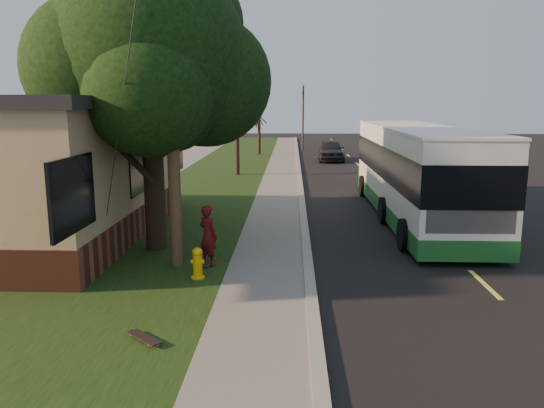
{
  "coord_description": "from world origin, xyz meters",
  "views": [
    {
      "loc": [
        -0.43,
        -11.72,
        4.1
      ],
      "look_at": [
        -0.94,
        1.78,
        1.5
      ],
      "focal_mm": 35.0,
      "sensor_mm": 36.0,
      "label": 1
    }
  ],
  "objects": [
    {
      "name": "distant_car",
      "position": [
        2.34,
        26.11,
        0.75
      ],
      "size": [
        1.86,
        4.43,
        1.5
      ],
      "primitive_type": "imported",
      "rotation": [
        0.0,
        0.0,
        -0.02
      ],
      "color": "black",
      "rests_on": "ground"
    },
    {
      "name": "curb",
      "position": [
        0.0,
        10.0,
        0.06
      ],
      "size": [
        0.25,
        80.0,
        0.12
      ],
      "primitive_type": "cube",
      "color": "gray",
      "rests_on": "ground"
    },
    {
      "name": "skateboard_main",
      "position": [
        -2.63,
        1.12,
        0.13
      ],
      "size": [
        0.33,
        0.82,
        0.07
      ],
      "color": "black",
      "rests_on": "grass_verge"
    },
    {
      "name": "skateboarder",
      "position": [
        -2.5,
        1.0,
        0.84
      ],
      "size": [
        0.67,
        0.64,
        1.54
      ],
      "primitive_type": "imported",
      "rotation": [
        0.0,
        0.0,
        2.48
      ],
      "color": "#490E0E",
      "rests_on": "grass_verge"
    },
    {
      "name": "leafy_tree",
      "position": [
        -4.17,
        2.65,
        5.17
      ],
      "size": [
        6.3,
        6.0,
        7.8
      ],
      "color": "black",
      "rests_on": "grass_verge"
    },
    {
      "name": "traffic_signal",
      "position": [
        0.5,
        34.0,
        3.16
      ],
      "size": [
        0.18,
        0.22,
        5.5
      ],
      "color": "#2D2D30",
      "rests_on": "ground"
    },
    {
      "name": "ground",
      "position": [
        0.0,
        0.0,
        0.0
      ],
      "size": [
        120.0,
        120.0,
        0.0
      ],
      "primitive_type": "plane",
      "color": "black",
      "rests_on": "ground"
    },
    {
      "name": "bare_tree_far",
      "position": [
        -3.0,
        30.0,
        2.0
      ],
      "size": [
        1.38,
        1.21,
        4.03
      ],
      "color": "black",
      "rests_on": "grass_verge"
    },
    {
      "name": "fire_hydrant",
      "position": [
        -2.6,
        0.0,
        0.43
      ],
      "size": [
        0.32,
        0.32,
        0.74
      ],
      "color": "yellow",
      "rests_on": "grass_verge"
    },
    {
      "name": "bare_tree_near",
      "position": [
        -3.5,
        18.0,
        2.15
      ],
      "size": [
        1.38,
        1.21,
        4.31
      ],
      "color": "black",
      "rests_on": "grass_verge"
    },
    {
      "name": "grass_verge",
      "position": [
        -4.5,
        10.0,
        0.04
      ],
      "size": [
        5.0,
        80.0,
        0.07
      ],
      "primitive_type": "cube",
      "color": "black",
      "rests_on": "ground"
    },
    {
      "name": "transit_bus",
      "position": [
        3.99,
        7.15,
        1.74
      ],
      "size": [
        2.78,
        12.06,
        3.26
      ],
      "color": "silver",
      "rests_on": "ground"
    },
    {
      "name": "skateboard_spare",
      "position": [
        -2.95,
        -3.32,
        0.13
      ],
      "size": [
        0.74,
        0.69,
        0.08
      ],
      "color": "black",
      "rests_on": "grass_verge"
    },
    {
      "name": "utility_pole",
      "position": [
        -3.31,
        0.99,
        4.63
      ],
      "size": [
        2.86,
        3.21,
        9.07
      ],
      "color": "#473321",
      "rests_on": "ground"
    },
    {
      "name": "sidewalk",
      "position": [
        -1.0,
        10.0,
        0.04
      ],
      "size": [
        2.0,
        80.0,
        0.08
      ],
      "primitive_type": "cube",
      "color": "slate",
      "rests_on": "ground"
    },
    {
      "name": "road",
      "position": [
        4.0,
        10.0,
        0.01
      ],
      "size": [
        8.0,
        80.0,
        0.01
      ],
      "primitive_type": "cube",
      "color": "black",
      "rests_on": "ground"
    },
    {
      "name": "dumpster",
      "position": [
        -7.03,
        9.22,
        0.67
      ],
      "size": [
        1.42,
        1.13,
        1.25
      ],
      "color": "black",
      "rests_on": "building_lot"
    }
  ]
}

